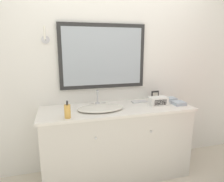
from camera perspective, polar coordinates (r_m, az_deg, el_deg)
wall_back at (r=2.56m, az=-0.67°, el=6.09°), size 8.00×0.18×2.55m
vanity_counter at (r=2.50m, az=1.36°, el=-14.29°), size 1.77×0.59×0.87m
sink_basin at (r=2.26m, az=-3.26°, el=-4.80°), size 0.52×0.38×0.19m
soap_bottle at (r=2.03m, az=-12.61°, el=-5.63°), size 0.06×0.06×0.18m
appliance_box at (r=2.48m, az=13.06°, el=-2.83°), size 0.22×0.12×0.10m
picture_frame at (r=2.67m, az=12.19°, el=-1.35°), size 0.10×0.01×0.13m
hand_towel_near_sink at (r=2.71m, az=15.96°, el=-2.29°), size 0.18×0.12×0.04m
hand_towel_far_corner at (r=2.57m, az=18.51°, el=-3.30°), size 0.14×0.14×0.04m
metal_tray at (r=2.59m, az=7.78°, el=-2.98°), size 0.19×0.09×0.01m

